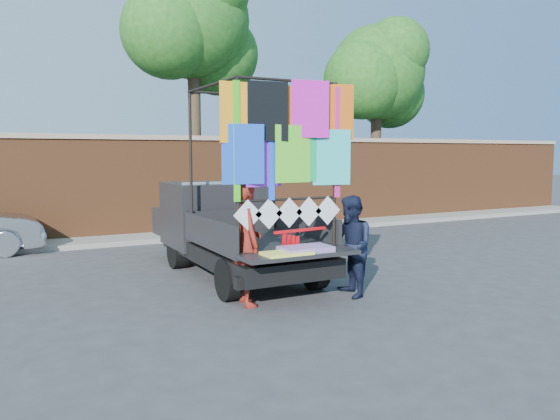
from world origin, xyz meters
name	(u,v)px	position (x,y,z in m)	size (l,w,h in m)	color
ground	(309,294)	(0.00, 0.00, 0.00)	(90.00, 90.00, 0.00)	#38383A
brick_wall	(174,184)	(0.00, 7.00, 1.33)	(30.00, 0.45, 2.61)	brown
curb	(183,235)	(0.00, 6.30, 0.06)	(30.00, 1.20, 0.12)	gray
tree_mid	(195,27)	(1.02, 8.12, 5.70)	(4.20, 3.30, 7.73)	#38281C
tree_right	(379,76)	(7.52, 8.12, 4.75)	(4.20, 3.30, 6.62)	#38281C
pickup_truck	(225,227)	(-0.48, 2.23, 0.81)	(2.01, 5.05, 3.18)	black
woman	(247,243)	(-1.07, -0.08, 0.88)	(0.64, 0.42, 1.77)	maroon
man	(351,246)	(0.50, -0.39, 0.76)	(0.74, 0.58, 1.53)	#131931
streamer_bundle	(295,244)	(-0.38, -0.25, 0.85)	(0.92, 0.18, 0.64)	red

